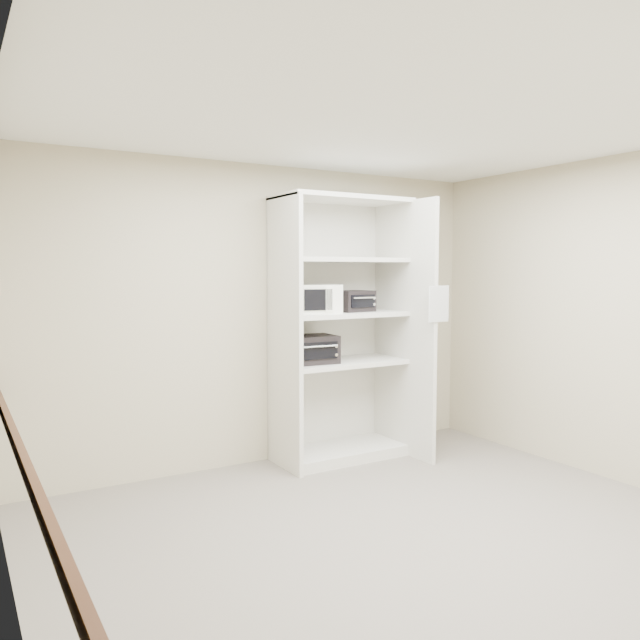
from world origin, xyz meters
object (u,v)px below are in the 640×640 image
toaster_oven_lower (310,349)px  shelving_unit (345,338)px  microwave (314,299)px  toaster_oven_upper (354,301)px

toaster_oven_lower → shelving_unit: bearing=4.4°
microwave → toaster_oven_upper: (0.44, 0.01, -0.03)m
shelving_unit → microwave: bearing=-179.9°
shelving_unit → toaster_oven_upper: (0.10, 0.01, 0.34)m
microwave → toaster_oven_upper: 0.44m
toaster_oven_upper → shelving_unit: bearing=178.2°
shelving_unit → microwave: size_ratio=5.65×
toaster_oven_upper → toaster_oven_lower: size_ratio=0.76×
microwave → toaster_oven_lower: microwave is taller
toaster_oven_upper → toaster_oven_lower: bearing=174.2°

